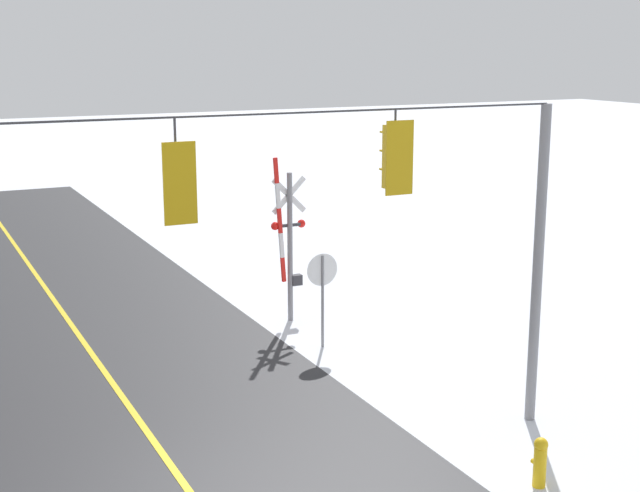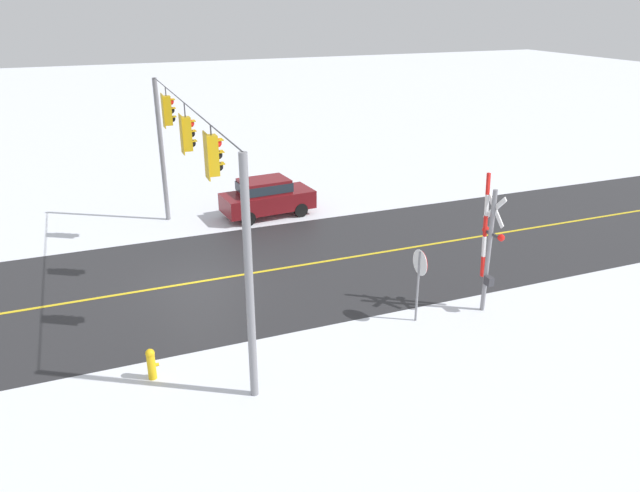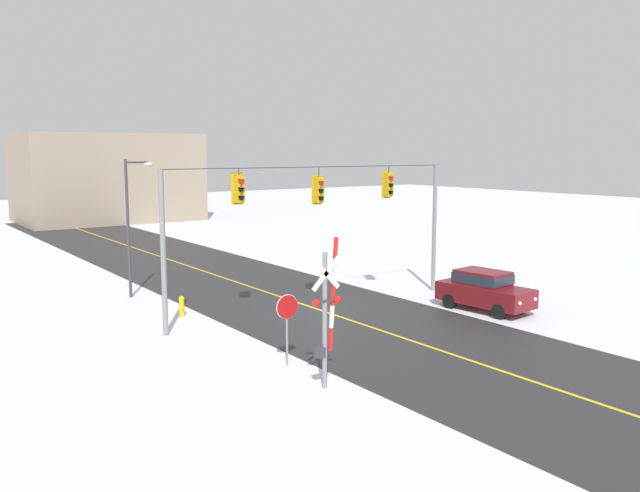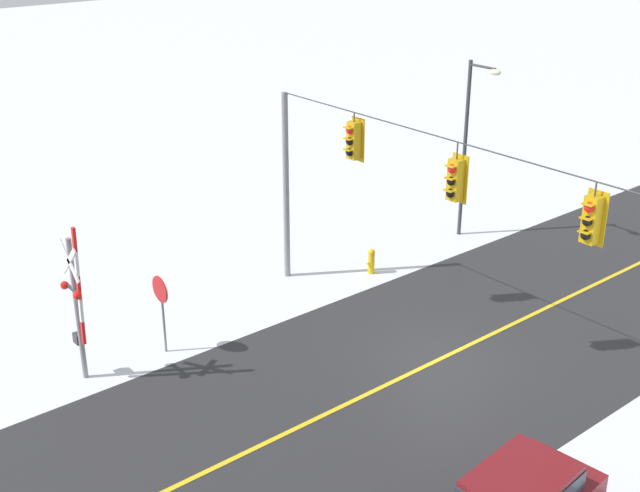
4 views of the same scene
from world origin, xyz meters
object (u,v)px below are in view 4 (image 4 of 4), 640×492
Objects in this scene: fire_hydrant at (371,260)px; streetlamp_near at (470,134)px; railroad_crossing at (76,302)px; stop_sign at (161,297)px.

streetlamp_near is at bearing 92.75° from fire_hydrant.
fire_hydrant is at bearing 89.95° from railroad_crossing.
stop_sign reaches higher than fire_hydrant.
fire_hydrant is at bearing 91.03° from stop_sign.
stop_sign is 0.36× the size of streetlamp_near.
railroad_crossing is 10.46m from fire_hydrant.
streetlamp_near is at bearing 90.85° from railroad_crossing.
streetlamp_near reaches higher than fire_hydrant.
railroad_crossing is 5.02× the size of fire_hydrant.
fire_hydrant is (0.01, 10.31, -1.79)m from railroad_crossing.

